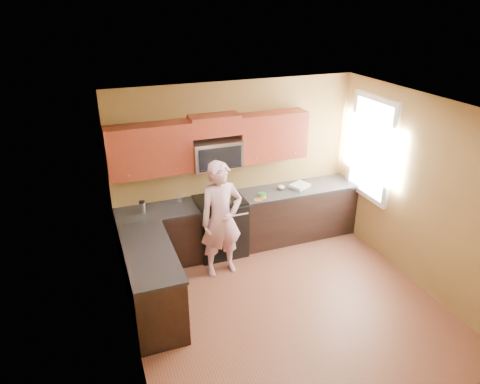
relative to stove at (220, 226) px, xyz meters
name	(u,v)px	position (x,y,z in m)	size (l,w,h in m)	color
floor	(288,308)	(0.40, -1.68, -0.47)	(4.00, 4.00, 0.00)	brown
ceiling	(299,111)	(0.40, -1.68, 2.23)	(4.00, 4.00, 0.00)	white
wall_back	(236,165)	(0.40, 0.32, 0.88)	(4.00, 4.00, 0.00)	brown
wall_front	(403,326)	(0.40, -3.67, 0.88)	(4.00, 4.00, 0.00)	brown
wall_left	(126,251)	(-1.60, -1.68, 0.88)	(4.00, 4.00, 0.00)	brown
wall_right	(423,195)	(2.40, -1.68, 0.88)	(4.00, 4.00, 0.00)	brown
cabinet_back_run	(243,223)	(0.40, 0.02, -0.03)	(4.00, 0.60, 0.88)	black
cabinet_left_run	(152,283)	(-1.30, -1.08, -0.03)	(0.60, 1.60, 0.88)	black
countertop_back	(243,198)	(0.40, 0.01, 0.43)	(4.00, 0.62, 0.04)	black
countertop_left	(149,253)	(-1.29, -1.08, 0.43)	(0.62, 1.60, 0.04)	black
stove	(220,226)	(0.00, 0.00, 0.00)	(0.76, 0.65, 0.95)	black
microwave	(216,167)	(0.00, 0.12, 0.97)	(0.76, 0.40, 0.42)	silver
upper_cab_left	(152,174)	(-0.99, 0.16, 0.97)	(1.22, 0.33, 0.75)	maroon
upper_cab_right	(271,158)	(0.94, 0.16, 0.97)	(1.12, 0.33, 0.75)	maroon
upper_cab_over_mw	(215,125)	(0.00, 0.16, 1.62)	(0.76, 0.33, 0.30)	maroon
window	(371,148)	(2.38, -0.48, 1.17)	(0.06, 1.06, 1.66)	white
woman	(221,219)	(-0.15, -0.53, 0.41)	(0.65, 0.43, 1.77)	#D2698B
frying_pan	(222,203)	(-0.01, -0.13, 0.47)	(0.28, 0.49, 0.06)	black
butter_tub	(262,198)	(0.67, -0.13, 0.45)	(0.13, 0.13, 0.10)	gold
toast_slice	(258,200)	(0.57, -0.20, 0.45)	(0.11, 0.11, 0.01)	#B27F47
napkin_a	(237,202)	(0.22, -0.21, 0.48)	(0.11, 0.12, 0.06)	silver
napkin_b	(281,187)	(1.09, 0.07, 0.48)	(0.12, 0.13, 0.07)	silver
dish_towel	(300,186)	(1.43, 0.03, 0.47)	(0.30, 0.24, 0.05)	silver
travel_mug	(143,213)	(-1.19, 0.01, 0.45)	(0.09, 0.09, 0.19)	silver
glass_b	(179,198)	(-0.59, 0.20, 0.51)	(0.07, 0.07, 0.12)	silver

